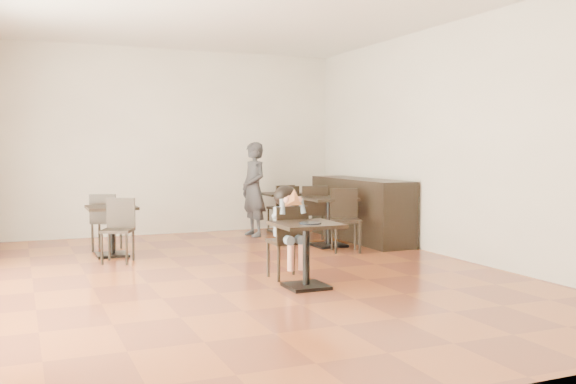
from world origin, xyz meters
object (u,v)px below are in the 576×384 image
chair_left_b (118,231)px  chair_back_b (295,211)px  chair_mid_a (313,213)px  chair_left_a (107,222)px  cafe_table_back (282,212)px  cafe_table_mid (329,222)px  chair_mid_b (346,221)px  chair_back_a (281,208)px  child_table (306,255)px  child_chair (286,242)px  cafe_table_left (112,231)px  child (286,232)px  adult_patron (254,189)px

chair_left_b → chair_back_b: same height
chair_mid_a → chair_left_a: size_ratio=1.08×
cafe_table_back → cafe_table_mid: bearing=-89.7°
cafe_table_mid → chair_mid_b: 0.56m
chair_mid_a → chair_back_a: (-0.01, 1.36, -0.03)m
child_table → cafe_table_back: size_ratio=1.01×
child_chair → cafe_table_left: (-1.64, 2.33, -0.07)m
child → cafe_table_back: (1.51, 3.76, -0.18)m
child_table → chair_back_a: chair_back_a is taller
child_table → chair_back_b: (1.51, 3.76, 0.07)m
child_chair → chair_back_b: size_ratio=1.01×
chair_back_a → chair_left_a: bearing=8.4°
adult_patron → chair_left_b: bearing=-64.8°
cafe_table_mid → chair_back_a: size_ratio=0.90×
child_table → chair_left_a: 3.80m
child_chair → chair_left_b: size_ratio=1.01×
child_table → cafe_table_mid: (1.52, 2.49, 0.02)m
chair_left_a → chair_back_b: (3.15, 0.33, 0.00)m
cafe_table_mid → adult_patron: bearing=113.5°
chair_mid_a → chair_left_b: size_ratio=1.08×
child_chair → cafe_table_back: size_ratio=1.21×
child_chair → chair_back_a: size_ratio=1.01×
child → cafe_table_back: 4.06m
adult_patron → chair_left_a: 2.59m
child_chair → cafe_table_mid: (1.52, 1.94, -0.05)m
chair_left_a → chair_left_b: size_ratio=1.00×
cafe_table_left → child_table: bearing=-60.4°
cafe_table_mid → chair_back_b: (-0.01, 1.27, 0.04)m
chair_left_a → chair_back_b: bearing=-149.8°
adult_patron → chair_left_b: adult_patron is taller
child_table → cafe_table_back: 4.57m
child_table → adult_patron: 4.13m
chair_back_b → cafe_table_left: bearing=-173.1°
cafe_table_back → chair_mid_b: 2.37m
cafe_table_mid → chair_mid_b: bearing=-90.0°
child_chair → chair_left_b: bearing=-47.4°
chair_back_a → chair_back_b: 0.64m
adult_patron → chair_mid_b: bearing=9.0°
child_table → chair_mid_b: (1.52, 1.94, 0.10)m
chair_back_a → chair_back_b: (0.00, -0.64, 0.00)m
cafe_table_back → cafe_table_left: bearing=-155.6°
child_chair → adult_patron: size_ratio=0.53×
child → chair_left_a: size_ratio=1.27×
child_table → chair_left_a: chair_left_a is taller
adult_patron → child_chair: bearing=-22.6°
child_table → chair_back_a: (1.51, 4.40, 0.07)m
chair_mid_a → cafe_table_left: bearing=20.7°
cafe_table_mid → chair_left_b: (-3.16, -0.16, 0.04)m
child → chair_mid_a: bearing=58.7°
child → chair_back_a: size_ratio=1.27×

